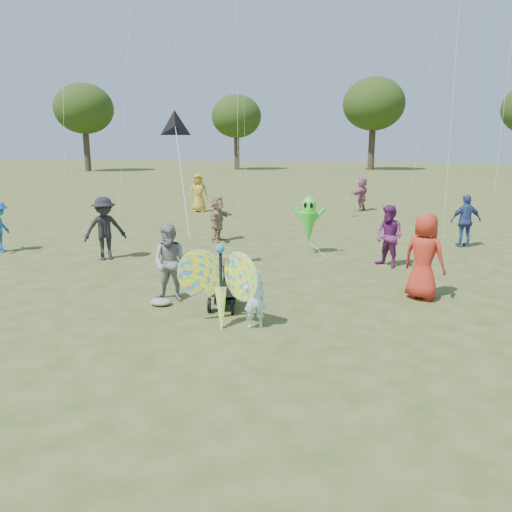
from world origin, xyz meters
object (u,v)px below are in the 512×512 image
Objects in this scene: butterfly_kite at (221,286)px; crowd_e at (389,236)px; crowd_j at (361,194)px; alien_kite at (309,222)px; crowd_c at (466,221)px; crowd_d at (218,219)px; crowd_b at (105,229)px; adult_man at (171,263)px; crowd_i at (0,227)px; child_girl at (255,299)px; jogging_stroller at (226,278)px; crowd_a at (424,257)px; crowd_g at (198,193)px.

crowd_e is at bearing 59.14° from butterfly_kite.
crowd_j is 0.95× the size of alien_kite.
crowd_c reaches higher than butterfly_kite.
alien_kite is at bearing -103.21° from crowd_d.
adult_man is at bearing -81.48° from crowd_b.
crowd_i is (-3.66, 0.21, -0.12)m from crowd_b.
crowd_e is at bearing -104.19° from crowd_i.
child_girl is 0.71× the size of crowd_d.
crowd_e is 5.38m from jogging_stroller.
crowd_a is at bearing -121.21° from crowd_d.
adult_man is 0.95× the size of butterfly_kite.
crowd_j is at bearing 69.18° from jogging_stroller.
crowd_b reaches higher than jogging_stroller.
crowd_e is at bearing 29.19° from crowd_j.
crowd_c is at bearing 47.42° from crowd_j.
crowd_j reaches higher than crowd_i.
crowd_c reaches higher than child_girl.
crowd_c is 1.54× the size of jogging_stroller.
crowd_a is at bearing 12.90° from adult_man.
crowd_i is 16.04m from crowd_j.
child_girl is 6.92m from crowd_b.
crowd_c is at bearing 93.33° from crowd_e.
adult_man is 6.58m from crowd_d.
crowd_c is 1.01× the size of crowd_e.
crowd_b is at bearing 5.33° from crowd_c.
crowd_c is 0.98× the size of butterfly_kite.
crowd_e reaches higher than crowd_j.
adult_man is at bearing -88.75° from crowd_g.
jogging_stroller is (-5.83, -7.48, -0.23)m from crowd_c.
crowd_a is 6.29m from crowd_c.
crowd_a is at bearing -49.86° from crowd_b.
crowd_a is at bearing 30.82° from crowd_j.
crowd_g is (-9.25, 12.05, -0.01)m from crowd_a.
crowd_e reaches higher than butterfly_kite.
crowd_d is 10.02m from crowd_j.
alien_kite is (1.04, 5.35, 0.36)m from jogging_stroller.
alien_kite is (-2.30, 1.14, 0.13)m from crowd_e.
child_girl is at bearing -76.52° from crowd_b.
crowd_c reaches higher than jogging_stroller.
crowd_d is 0.89× the size of butterfly_kite.
alien_kite is at bearing -117.61° from child_girl.
alien_kite is at bearing 64.97° from adult_man.
crowd_b reaches higher than crowd_e.
crowd_c is at bearing 40.06° from jogging_stroller.
butterfly_kite is (2.41, -7.70, -0.02)m from crowd_d.
crowd_a is at bearing 8.33° from jogging_stroller.
adult_man is at bearing 11.12° from crowd_j.
crowd_d is (2.34, 3.34, -0.13)m from crowd_b.
child_girl is at bearing 43.05° from crowd_c.
child_girl is 0.71× the size of crowd_i.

